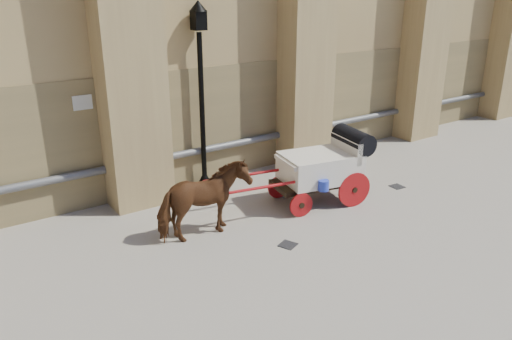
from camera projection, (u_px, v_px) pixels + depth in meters
ground at (261, 252)px, 9.75m from camera, size 90.00×90.00×0.00m
horse at (204, 202)px, 10.08m from camera, size 0.89×1.90×1.59m
carriage at (325, 165)px, 11.79m from camera, size 4.03×1.76×1.71m
street_lamp at (201, 92)px, 12.23m from camera, size 0.43×0.43×4.59m
drain_grate_near at (288, 245)px, 10.02m from camera, size 0.42×0.42×0.01m
drain_grate_far at (397, 187)px, 12.91m from camera, size 0.34×0.34×0.01m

